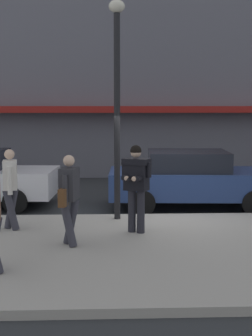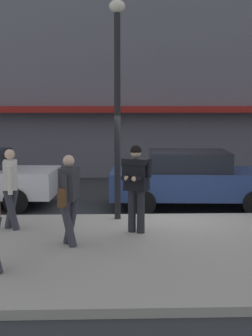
# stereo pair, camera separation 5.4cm
# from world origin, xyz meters

# --- Properties ---
(ground_plane) EXTENTS (80.00, 80.00, 0.00)m
(ground_plane) POSITION_xyz_m (0.00, 0.00, 0.00)
(ground_plane) COLOR #2B2D30
(sidewalk) EXTENTS (32.00, 5.30, 0.14)m
(sidewalk) POSITION_xyz_m (1.00, -2.85, 0.07)
(sidewalk) COLOR #A8A399
(sidewalk) RESTS_ON ground
(curb_paint_line) EXTENTS (28.00, 0.12, 0.01)m
(curb_paint_line) POSITION_xyz_m (1.00, 0.05, 0.00)
(curb_paint_line) COLOR silver
(curb_paint_line) RESTS_ON ground
(storefront_facade) EXTENTS (28.00, 4.70, 12.36)m
(storefront_facade) POSITION_xyz_m (1.00, 8.49, 6.17)
(storefront_facade) COLOR slate
(storefront_facade) RESTS_ON ground
(parked_sedan_mid) EXTENTS (4.59, 2.11, 1.54)m
(parked_sedan_mid) POSITION_xyz_m (1.00, 1.04, 0.79)
(parked_sedan_mid) COLOR navy
(parked_sedan_mid) RESTS_ON ground
(man_texting_on_phone) EXTENTS (0.63, 0.65, 1.81)m
(man_texting_on_phone) POSITION_xyz_m (-0.70, -1.85, 1.25)
(man_texting_on_phone) COLOR #23232B
(man_texting_on_phone) RESTS_ON sidewalk
(pedestrian_in_light_coat) EXTENTS (0.38, 0.59, 1.70)m
(pedestrian_in_light_coat) POSITION_xyz_m (-3.31, -1.50, 1.11)
(pedestrian_in_light_coat) COLOR #33333D
(pedestrian_in_light_coat) RESTS_ON sidewalk
(pedestrian_with_bag) EXTENTS (0.39, 0.71, 1.70)m
(pedestrian_with_bag) POSITION_xyz_m (-1.99, -2.71, 1.11)
(pedestrian_with_bag) COLOR #33333D
(pedestrian_with_bag) RESTS_ON sidewalk
(street_lamp_post) EXTENTS (0.36, 0.36, 4.88)m
(street_lamp_post) POSITION_xyz_m (-1.06, -0.65, 3.14)
(street_lamp_post) COLOR black
(street_lamp_post) RESTS_ON sidewalk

